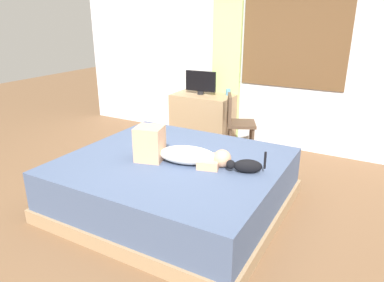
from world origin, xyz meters
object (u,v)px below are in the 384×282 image
at_px(cat, 246,166).
at_px(person_lying, 178,151).
at_px(bed, 174,183).
at_px(cup, 228,92).
at_px(chair_by_desk, 236,120).
at_px(desk, 203,118).
at_px(tv_monitor, 201,82).

bearing_deg(cat, person_lying, -171.68).
xyz_separation_m(bed, cup, (-0.33, 2.07, 0.53)).
distance_m(bed, chair_by_desk, 1.65).
relative_size(desk, chair_by_desk, 1.05).
xyz_separation_m(desk, cup, (0.33, 0.15, 0.42)).
xyz_separation_m(tv_monitor, cup, (0.39, 0.15, -0.14)).
bearing_deg(cat, chair_by_desk, 115.18).
bearing_deg(person_lying, chair_by_desk, 92.51).
height_order(person_lying, cat, person_lying).
bearing_deg(tv_monitor, bed, -69.67).
bearing_deg(bed, cat, 4.51).
bearing_deg(tv_monitor, cat, -52.10).
height_order(desk, tv_monitor, tv_monitor).
height_order(tv_monitor, cup, tv_monitor).
bearing_deg(cup, tv_monitor, -158.24).
height_order(bed, cup, cup).
relative_size(person_lying, desk, 1.04).
bearing_deg(chair_by_desk, desk, 156.16).
distance_m(bed, tv_monitor, 2.15).
bearing_deg(chair_by_desk, cup, 126.22).
bearing_deg(bed, chair_by_desk, 90.01).
bearing_deg(cup, bed, -81.05).
height_order(bed, tv_monitor, tv_monitor).
bearing_deg(chair_by_desk, person_lying, -87.49).
bearing_deg(desk, person_lying, -69.48).
height_order(bed, desk, desk).
bearing_deg(cat, bed, -175.49).
height_order(person_lying, desk, person_lying).
height_order(tv_monitor, chair_by_desk, tv_monitor).
xyz_separation_m(person_lying, cup, (-0.40, 2.11, 0.15)).
bearing_deg(chair_by_desk, cat, -64.82).
height_order(desk, cup, cup).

